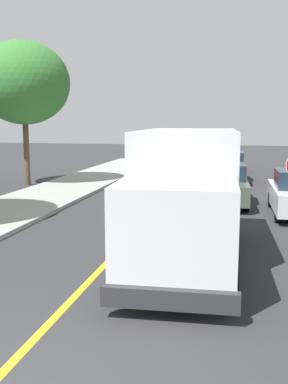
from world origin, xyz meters
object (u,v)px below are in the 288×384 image
(box_truck, at_px, (187,189))
(parked_car_mid, at_px, (229,168))
(parked_car_far, at_px, (224,159))
(parked_car_near, at_px, (225,185))
(street_tree_down_block, at_px, (24,83))

(box_truck, height_order, parked_car_mid, box_truck)
(parked_car_mid, distance_m, parked_car_far, 5.97)
(parked_car_far, bearing_deg, parked_car_near, -87.66)
(parked_car_mid, relative_size, parked_car_far, 1.00)
(parked_car_near, height_order, street_tree_down_block, street_tree_down_block)
(parked_car_mid, height_order, parked_car_far, same)
(parked_car_far, xyz_separation_m, street_tree_down_block, (-10.03, -9.77, 4.57))
(parked_car_near, distance_m, parked_car_far, 13.21)
(street_tree_down_block, bearing_deg, parked_car_mid, 19.96)
(street_tree_down_block, bearing_deg, parked_car_far, 44.25)
(parked_car_near, height_order, parked_car_far, same)
(box_truck, height_order, parked_car_far, box_truck)
(parked_car_mid, bearing_deg, parked_car_near, -89.58)
(parked_car_mid, relative_size, street_tree_down_block, 0.59)
(parked_car_mid, height_order, street_tree_down_block, street_tree_down_block)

